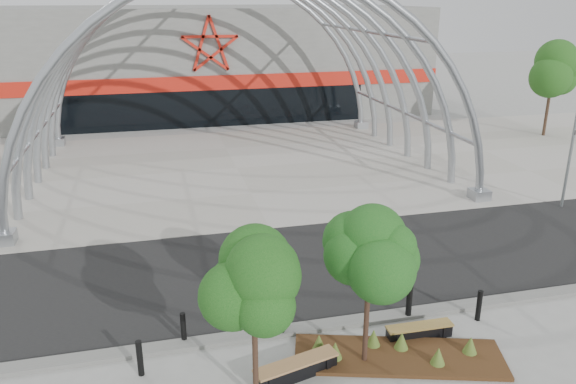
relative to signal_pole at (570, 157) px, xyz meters
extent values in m
plane|color=gray|center=(-13.05, -6.31, -2.31)|extent=(140.00, 140.00, 0.00)
cube|color=black|center=(-13.05, -2.81, -2.30)|extent=(140.00, 7.00, 0.02)
cube|color=#A9A498|center=(-13.05, 9.19, -2.29)|extent=(60.00, 17.00, 0.04)
cube|color=slate|center=(-13.05, -6.56, -2.25)|extent=(60.00, 0.50, 0.12)
cube|color=slate|center=(-13.05, 27.19, 1.69)|extent=(34.00, 15.00, 8.00)
cube|color=black|center=(-13.05, 19.74, -1.01)|extent=(22.00, 0.25, 2.60)
cube|color=red|center=(-13.05, 19.74, 0.79)|extent=(34.00, 0.30, 1.00)
torus|color=#9BA0A6|center=(-13.05, 1.69, -2.31)|extent=(20.36, 0.36, 20.36)
torus|color=#9BA0A6|center=(-13.05, 4.19, -2.31)|extent=(20.36, 0.36, 20.36)
torus|color=#9BA0A6|center=(-13.05, 6.69, -2.31)|extent=(20.36, 0.36, 20.36)
torus|color=#9BA0A6|center=(-13.05, 9.19, -2.31)|extent=(20.36, 0.36, 20.36)
torus|color=#9BA0A6|center=(-13.05, 11.69, -2.31)|extent=(20.36, 0.36, 20.36)
torus|color=#9BA0A6|center=(-13.05, 14.19, -2.31)|extent=(20.36, 0.36, 20.36)
torus|color=#9BA0A6|center=(-13.05, 16.69, -2.31)|extent=(20.36, 0.36, 20.36)
cylinder|color=#9BA0A6|center=(-3.39, 9.19, 0.28)|extent=(0.20, 15.00, 0.20)
cylinder|color=#9BA0A6|center=(-5.98, 9.19, 4.76)|extent=(0.20, 15.00, 0.20)
cylinder|color=#9BA0A6|center=(-20.12, 9.19, 4.76)|extent=(0.20, 15.00, 0.20)
cylinder|color=#9BA0A6|center=(-22.71, 9.19, 0.28)|extent=(0.20, 15.00, 0.20)
cube|color=#9BA0A6|center=(-23.05, 1.69, -2.06)|extent=(0.80, 0.80, 0.50)
cube|color=#9BA0A6|center=(-23.05, 16.69, -2.06)|extent=(0.80, 0.80, 0.50)
cube|color=#9BA0A6|center=(-3.05, 1.69, -2.06)|extent=(0.80, 0.80, 0.50)
cube|color=#9BA0A6|center=(-3.05, 16.69, -2.06)|extent=(0.80, 0.80, 0.50)
cube|color=#39220F|center=(-11.62, -8.40, -2.26)|extent=(5.61, 3.12, 0.10)
cone|color=#59732A|center=(-13.26, -8.13, -1.97)|extent=(0.37, 0.37, 0.46)
cone|color=#59732A|center=(-11.43, -8.14, -1.97)|extent=(0.37, 0.37, 0.46)
cone|color=#59732A|center=(-10.82, -8.97, -1.97)|extent=(0.37, 0.37, 0.46)
cone|color=#59732A|center=(-12.09, -7.83, -1.97)|extent=(0.37, 0.37, 0.46)
cone|color=#59732A|center=(-9.78, -8.74, -1.97)|extent=(0.37, 0.37, 0.46)
cone|color=#59732A|center=(-13.56, -7.71, -1.97)|extent=(0.37, 0.37, 0.46)
cylinder|color=gray|center=(0.00, 0.00, -0.10)|extent=(0.12, 0.12, 4.42)
imported|color=black|center=(0.00, 0.00, 0.87)|extent=(0.28, 0.62, 0.12)
cylinder|color=black|center=(-15.48, -9.04, -1.24)|extent=(0.13, 0.13, 2.13)
ellipsoid|color=#0E430F|center=(-15.48, -9.04, 0.69)|extent=(1.82, 1.82, 2.32)
cylinder|color=black|center=(-12.55, -8.37, -1.31)|extent=(0.13, 0.13, 1.99)
ellipsoid|color=#0E4914|center=(-12.55, -8.37, 0.50)|extent=(1.65, 1.65, 2.18)
cube|color=black|center=(-14.38, -8.50, -2.13)|extent=(2.16, 0.93, 0.36)
cube|color=black|center=(-15.15, -8.70, -2.10)|extent=(0.24, 0.48, 0.43)
cube|color=black|center=(-13.61, -8.29, -2.10)|extent=(0.24, 0.48, 0.43)
cube|color=#9D6A43|center=(-14.38, -8.50, -1.88)|extent=(2.23, 1.02, 0.06)
cube|color=black|center=(-10.69, -7.68, -2.15)|extent=(1.82, 0.37, 0.31)
cube|color=black|center=(-11.37, -7.67, -2.13)|extent=(0.11, 0.40, 0.36)
cube|color=black|center=(-10.01, -7.69, -2.13)|extent=(0.11, 0.40, 0.36)
cube|color=olive|center=(-10.69, -7.68, -1.94)|extent=(1.87, 0.44, 0.05)
cylinder|color=black|center=(-18.08, -7.48, -1.83)|extent=(0.15, 0.15, 0.96)
cylinder|color=black|center=(-16.95, -6.37, -1.85)|extent=(0.15, 0.15, 0.91)
cylinder|color=black|center=(-14.31, -6.67, -1.82)|extent=(0.15, 0.15, 0.97)
cylinder|color=black|center=(-10.55, -6.71, -1.77)|extent=(0.17, 0.17, 1.07)
cylinder|color=black|center=(-8.64, -7.27, -1.84)|extent=(0.15, 0.15, 0.94)
cylinder|color=#312117|center=(7.95, 11.69, -0.80)|extent=(0.20, 0.20, 3.03)
ellipsoid|color=#164811|center=(7.95, 11.69, 1.95)|extent=(2.70, 2.70, 3.30)
camera|label=1|loc=(-17.34, -19.60, 6.58)|focal=35.00mm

